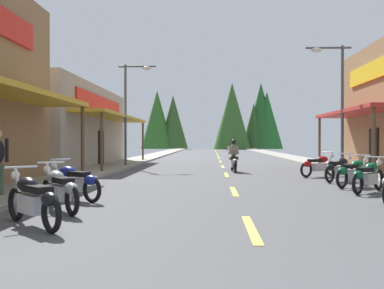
# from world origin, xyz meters

# --- Properties ---
(ground) EXTENTS (10.18, 93.28, 0.10)m
(ground) POSITION_xyz_m (0.00, 31.64, -0.05)
(ground) COLOR #4C4C4F
(sidewalk_left) EXTENTS (2.17, 93.28, 0.12)m
(sidewalk_left) POSITION_xyz_m (-6.18, 31.64, 0.06)
(sidewalk_left) COLOR gray
(sidewalk_left) RESTS_ON ground
(sidewalk_right) EXTENTS (2.17, 93.28, 0.12)m
(sidewalk_right) POSITION_xyz_m (6.18, 31.64, 0.06)
(sidewalk_right) COLOR gray
(sidewalk_right) RESTS_ON ground
(centerline_dashes) EXTENTS (0.16, 66.35, 0.01)m
(centerline_dashes) POSITION_xyz_m (0.00, 33.35, 0.01)
(centerline_dashes) COLOR #E0C64C
(centerline_dashes) RESTS_ON ground
(storefront_left_far) EXTENTS (8.24, 13.85, 4.71)m
(storefront_left_far) POSITION_xyz_m (-10.44, 25.35, 2.36)
(storefront_left_far) COLOR gray
(storefront_left_far) RESTS_ON ground
(streetlamp_left) EXTENTS (2.12, 0.30, 5.78)m
(streetlamp_left) POSITION_xyz_m (-5.15, 23.99, 3.80)
(streetlamp_left) COLOR #474C51
(streetlamp_left) RESTS_ON ground
(streetlamp_right) EXTENTS (2.12, 0.30, 5.97)m
(streetlamp_right) POSITION_xyz_m (5.16, 20.39, 3.91)
(streetlamp_right) COLOR #474C51
(streetlamp_right) RESTS_ON ground
(motorcycle_parked_right_3) EXTENTS (1.49, 1.67, 1.04)m
(motorcycle_parked_right_3) POSITION_xyz_m (3.86, 12.39, 0.49)
(motorcycle_parked_right_3) COLOR black
(motorcycle_parked_right_3) RESTS_ON ground
(motorcycle_parked_right_4) EXTENTS (1.62, 1.55, 1.04)m
(motorcycle_parked_right_4) POSITION_xyz_m (3.95, 13.95, 0.49)
(motorcycle_parked_right_4) COLOR black
(motorcycle_parked_right_4) RESTS_ON ground
(motorcycle_parked_right_5) EXTENTS (1.53, 1.64, 1.04)m
(motorcycle_parked_right_5) POSITION_xyz_m (4.04, 15.84, 0.49)
(motorcycle_parked_right_5) COLOR black
(motorcycle_parked_right_5) RESTS_ON ground
(motorcycle_parked_right_6) EXTENTS (1.84, 1.27, 1.04)m
(motorcycle_parked_right_6) POSITION_xyz_m (3.80, 17.93, 0.49)
(motorcycle_parked_right_6) COLOR black
(motorcycle_parked_right_6) RESTS_ON ground
(motorcycle_parked_left_0) EXTENTS (1.58, 1.58, 1.04)m
(motorcycle_parked_left_0) POSITION_xyz_m (-3.77, 7.03, 0.49)
(motorcycle_parked_left_0) COLOR black
(motorcycle_parked_left_0) RESTS_ON ground
(motorcycle_parked_left_1) EXTENTS (1.42, 1.73, 1.04)m
(motorcycle_parked_left_1) POSITION_xyz_m (-3.90, 8.70, 0.49)
(motorcycle_parked_left_1) COLOR black
(motorcycle_parked_left_1) RESTS_ON ground
(motorcycle_parked_left_2) EXTENTS (1.81, 1.31, 1.04)m
(motorcycle_parked_left_2) POSITION_xyz_m (-4.14, 10.38, 0.49)
(motorcycle_parked_left_2) COLOR black
(motorcycle_parked_left_2) RESTS_ON ground
(rider_cruising_lead) EXTENTS (0.60, 2.14, 1.57)m
(rider_cruising_lead) POSITION_xyz_m (0.41, 20.58, 0.66)
(rider_cruising_lead) COLOR black
(rider_cruising_lead) RESTS_ON ground
(treeline_backdrop) EXTENTS (26.52, 10.93, 12.27)m
(treeline_backdrop) POSITION_xyz_m (1.88, 80.67, 5.55)
(treeline_backdrop) COLOR #2D6023
(treeline_backdrop) RESTS_ON ground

